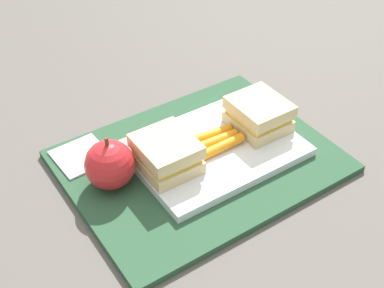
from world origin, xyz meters
name	(u,v)px	position (x,y,z in m)	size (l,w,h in m)	color
ground_plane	(199,164)	(0.00, 0.00, 0.00)	(2.40, 2.40, 0.00)	#56514C
lunchbag_mat	(199,161)	(0.00, 0.00, 0.01)	(0.36, 0.28, 0.01)	#284C33
food_tray	(214,149)	(-0.03, 0.00, 0.02)	(0.23, 0.17, 0.01)	white
sandwich_half_left	(259,114)	(-0.10, 0.00, 0.04)	(0.07, 0.08, 0.04)	#DBC189
sandwich_half_right	(166,154)	(0.05, 0.00, 0.04)	(0.07, 0.08, 0.04)	#DBC189
carrot_sticks_bundle	(214,141)	(-0.03, 0.00, 0.03)	(0.08, 0.04, 0.02)	orange
apple	(110,165)	(0.12, -0.02, 0.04)	(0.07, 0.07, 0.08)	red
paper_napkin	(81,156)	(0.14, -0.10, 0.01)	(0.07, 0.07, 0.00)	white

